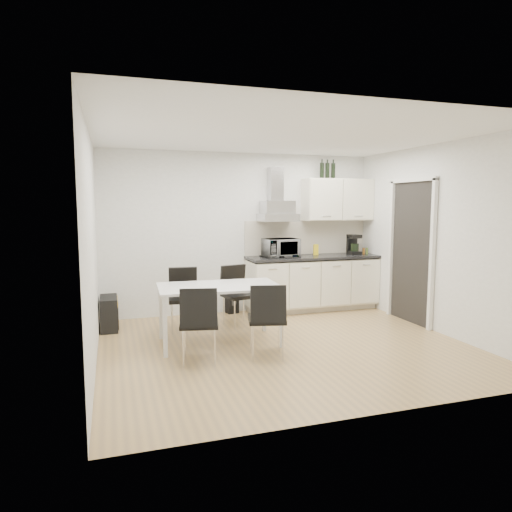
% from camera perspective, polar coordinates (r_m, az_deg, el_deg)
% --- Properties ---
extents(ground, '(4.50, 4.50, 0.00)m').
position_cam_1_polar(ground, '(5.86, 3.68, -11.13)').
color(ground, tan).
rests_on(ground, ground).
extents(wall_back, '(4.50, 0.10, 2.60)m').
position_cam_1_polar(wall_back, '(7.50, -1.82, 2.87)').
color(wall_back, white).
rests_on(wall_back, ground).
extents(wall_front, '(4.50, 0.10, 2.60)m').
position_cam_1_polar(wall_front, '(3.83, 14.79, -0.82)').
color(wall_front, white).
rests_on(wall_front, ground).
extents(wall_left, '(0.10, 4.00, 2.60)m').
position_cam_1_polar(wall_left, '(5.22, -19.86, 0.91)').
color(wall_left, white).
rests_on(wall_left, ground).
extents(wall_right, '(0.10, 4.00, 2.60)m').
position_cam_1_polar(wall_right, '(6.76, 21.84, 2.01)').
color(wall_right, white).
rests_on(wall_right, ground).
extents(ceiling, '(4.50, 4.50, 0.00)m').
position_cam_1_polar(ceiling, '(5.65, 3.88, 14.89)').
color(ceiling, white).
rests_on(ceiling, wall_back).
extents(doorway, '(0.08, 1.04, 2.10)m').
position_cam_1_polar(doorway, '(7.19, 18.73, 0.37)').
color(doorway, white).
rests_on(doorway, ground).
extents(kitchenette, '(2.22, 0.64, 2.52)m').
position_cam_1_polar(kitchenette, '(7.71, 7.25, -0.59)').
color(kitchenette, beige).
rests_on(kitchenette, ground).
extents(dining_table, '(1.55, 0.93, 0.75)m').
position_cam_1_polar(dining_table, '(5.82, -4.64, -4.38)').
color(dining_table, white).
rests_on(dining_table, ground).
extents(chair_far_left, '(0.49, 0.54, 0.88)m').
position_cam_1_polar(chair_far_left, '(6.49, -9.00, -5.45)').
color(chair_far_left, black).
rests_on(chair_far_left, ground).
extents(chair_far_right, '(0.55, 0.59, 0.88)m').
position_cam_1_polar(chair_far_right, '(6.68, -2.11, -5.03)').
color(chair_far_right, black).
rests_on(chair_far_right, ground).
extents(chair_near_left, '(0.53, 0.58, 0.88)m').
position_cam_1_polar(chair_near_left, '(5.19, -7.11, -8.45)').
color(chair_near_left, black).
rests_on(chair_near_left, ground).
extents(chair_near_right, '(0.55, 0.59, 0.88)m').
position_cam_1_polar(chair_near_right, '(5.33, 1.33, -8.00)').
color(chair_near_right, black).
rests_on(chair_near_right, ground).
extents(guitar_amp, '(0.25, 0.56, 0.47)m').
position_cam_1_polar(guitar_amp, '(6.85, -17.91, -6.81)').
color(guitar_amp, black).
rests_on(guitar_amp, ground).
extents(floor_speaker, '(0.21, 0.19, 0.30)m').
position_cam_1_polar(floor_speaker, '(7.51, -3.03, -5.99)').
color(floor_speaker, black).
rests_on(floor_speaker, ground).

